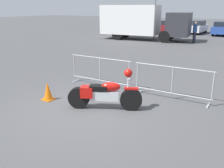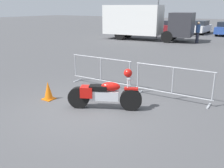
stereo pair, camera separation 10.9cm
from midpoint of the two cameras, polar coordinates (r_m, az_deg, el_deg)
The scene contains 12 objects.
ground_plane at distance 7.22m, azimuth -6.13°, elevation -6.09°, with size 120.00×120.00×0.00m, color #4C4C4F.
motorcycle at distance 7.15m, azimuth -2.12°, elevation -2.24°, with size 2.01×1.10×1.22m.
crowd_barrier_near at distance 9.29m, azimuth -3.07°, elevation 2.97°, with size 2.53×0.48×1.07m.
crowd_barrier_far at distance 8.09m, azimuth 13.23°, elevation 0.35°, with size 2.53×0.48×1.07m.
box_truck at distance 22.78m, azimuth 6.25°, elevation 14.13°, with size 7.91×3.14×2.98m.
parked_car_green at distance 32.05m, azimuth 3.17°, elevation 13.52°, with size 1.87×4.42×1.49m.
parked_car_black at distance 31.44m, azimuth 8.41°, elevation 13.17°, with size 1.71×4.05×1.36m.
parked_car_maroon at distance 29.87m, azimuth 13.01°, elevation 12.70°, with size 1.70×4.00×1.35m.
parked_car_white at distance 29.60m, azimuth 18.61°, elevation 12.27°, with size 1.76×4.15×1.40m.
parked_car_blue at distance 28.71m, azimuth 23.98°, elevation 11.55°, with size 1.74×4.11×1.38m.
pedestrian at distance 21.67m, azimuth 18.26°, elevation 11.33°, with size 0.47×0.47×1.69m.
traffic_cone at distance 8.18m, azimuth -14.83°, elevation -1.57°, with size 0.34×0.34×0.59m.
Camera 1 is at (4.07, -5.23, 2.85)m, focal length 40.00 mm.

